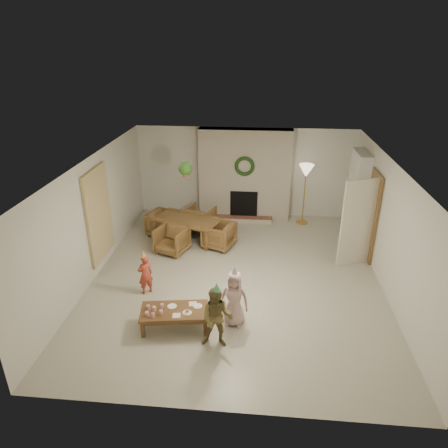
# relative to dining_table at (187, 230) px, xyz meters

# --- Properties ---
(floor) EXTENTS (7.00, 7.00, 0.00)m
(floor) POSITION_rel_dining_table_xyz_m (1.35, -1.65, -0.29)
(floor) COLOR #B7B29E
(floor) RESTS_ON ground
(ceiling) EXTENTS (7.00, 7.00, 0.00)m
(ceiling) POSITION_rel_dining_table_xyz_m (1.35, -1.65, 2.21)
(ceiling) COLOR white
(ceiling) RESTS_ON wall_back
(wall_back) EXTENTS (7.00, 0.00, 7.00)m
(wall_back) POSITION_rel_dining_table_xyz_m (1.35, 1.85, 0.96)
(wall_back) COLOR silver
(wall_back) RESTS_ON floor
(wall_front) EXTENTS (7.00, 0.00, 7.00)m
(wall_front) POSITION_rel_dining_table_xyz_m (1.35, -5.15, 0.96)
(wall_front) COLOR silver
(wall_front) RESTS_ON floor
(wall_left) EXTENTS (0.00, 7.00, 7.00)m
(wall_left) POSITION_rel_dining_table_xyz_m (-1.65, -1.65, 0.96)
(wall_left) COLOR silver
(wall_left) RESTS_ON floor
(wall_right) EXTENTS (0.00, 7.00, 7.00)m
(wall_right) POSITION_rel_dining_table_xyz_m (4.35, -1.65, 0.96)
(wall_right) COLOR silver
(wall_right) RESTS_ON floor
(fireplace_mass) EXTENTS (2.50, 0.40, 2.50)m
(fireplace_mass) POSITION_rel_dining_table_xyz_m (1.35, 1.65, 0.96)
(fireplace_mass) COLOR #502215
(fireplace_mass) RESTS_ON floor
(fireplace_hearth) EXTENTS (1.60, 0.30, 0.12)m
(fireplace_hearth) POSITION_rel_dining_table_xyz_m (1.35, 1.30, -0.23)
(fireplace_hearth) COLOR maroon
(fireplace_hearth) RESTS_ON floor
(fireplace_firebox) EXTENTS (0.75, 0.12, 0.75)m
(fireplace_firebox) POSITION_rel_dining_table_xyz_m (1.35, 1.47, 0.16)
(fireplace_firebox) COLOR black
(fireplace_firebox) RESTS_ON floor
(fireplace_wreath) EXTENTS (0.54, 0.10, 0.54)m
(fireplace_wreath) POSITION_rel_dining_table_xyz_m (1.35, 1.42, 1.26)
(fireplace_wreath) COLOR #1A3B16
(fireplace_wreath) RESTS_ON fireplace_mass
(floor_lamp_base) EXTENTS (0.31, 0.31, 0.03)m
(floor_lamp_base) POSITION_rel_dining_table_xyz_m (2.98, 1.35, -0.27)
(floor_lamp_base) COLOR gold
(floor_lamp_base) RESTS_ON floor
(floor_lamp_post) EXTENTS (0.03, 0.03, 1.49)m
(floor_lamp_post) POSITION_rel_dining_table_xyz_m (2.98, 1.35, 0.49)
(floor_lamp_post) COLOR gold
(floor_lamp_post) RESTS_ON floor
(floor_lamp_shade) EXTENTS (0.40, 0.40, 0.33)m
(floor_lamp_shade) POSITION_rel_dining_table_xyz_m (2.98, 1.35, 1.21)
(floor_lamp_shade) COLOR beige
(floor_lamp_shade) RESTS_ON floor_lamp_post
(bookshelf_carcass) EXTENTS (0.30, 1.00, 2.20)m
(bookshelf_carcass) POSITION_rel_dining_table_xyz_m (4.19, 0.65, 0.81)
(bookshelf_carcass) COLOR white
(bookshelf_carcass) RESTS_ON floor
(bookshelf_shelf_a) EXTENTS (0.30, 0.92, 0.03)m
(bookshelf_shelf_a) POSITION_rel_dining_table_xyz_m (4.17, 0.65, 0.16)
(bookshelf_shelf_a) COLOR white
(bookshelf_shelf_a) RESTS_ON bookshelf_carcass
(bookshelf_shelf_b) EXTENTS (0.30, 0.92, 0.03)m
(bookshelf_shelf_b) POSITION_rel_dining_table_xyz_m (4.17, 0.65, 0.56)
(bookshelf_shelf_b) COLOR white
(bookshelf_shelf_b) RESTS_ON bookshelf_carcass
(bookshelf_shelf_c) EXTENTS (0.30, 0.92, 0.03)m
(bookshelf_shelf_c) POSITION_rel_dining_table_xyz_m (4.17, 0.65, 0.96)
(bookshelf_shelf_c) COLOR white
(bookshelf_shelf_c) RESTS_ON bookshelf_carcass
(bookshelf_shelf_d) EXTENTS (0.30, 0.92, 0.03)m
(bookshelf_shelf_d) POSITION_rel_dining_table_xyz_m (4.17, 0.65, 1.36)
(bookshelf_shelf_d) COLOR white
(bookshelf_shelf_d) RESTS_ON bookshelf_carcass
(books_row_lower) EXTENTS (0.20, 0.40, 0.24)m
(books_row_lower) POSITION_rel_dining_table_xyz_m (4.15, 0.50, 0.30)
(books_row_lower) COLOR maroon
(books_row_lower) RESTS_ON bookshelf_shelf_a
(books_row_mid) EXTENTS (0.20, 0.44, 0.24)m
(books_row_mid) POSITION_rel_dining_table_xyz_m (4.15, 0.70, 0.70)
(books_row_mid) COLOR #296699
(books_row_mid) RESTS_ON bookshelf_shelf_b
(books_row_upper) EXTENTS (0.20, 0.36, 0.22)m
(books_row_upper) POSITION_rel_dining_table_xyz_m (4.15, 0.55, 1.09)
(books_row_upper) COLOR #9E6921
(books_row_upper) RESTS_ON bookshelf_shelf_c
(door_frame) EXTENTS (0.05, 0.86, 2.04)m
(door_frame) POSITION_rel_dining_table_xyz_m (4.31, -0.45, 0.73)
(door_frame) COLOR brown
(door_frame) RESTS_ON floor
(door_leaf) EXTENTS (0.77, 0.32, 2.00)m
(door_leaf) POSITION_rel_dining_table_xyz_m (3.93, -0.83, 0.71)
(door_leaf) COLOR beige
(door_leaf) RESTS_ON floor
(curtain_panel) EXTENTS (0.06, 1.20, 2.00)m
(curtain_panel) POSITION_rel_dining_table_xyz_m (-1.61, -1.45, 0.96)
(curtain_panel) COLOR beige
(curtain_panel) RESTS_ON wall_left
(dining_table) EXTENTS (1.84, 1.41, 0.57)m
(dining_table) POSITION_rel_dining_table_xyz_m (0.00, 0.00, 0.00)
(dining_table) COLOR brown
(dining_table) RESTS_ON floor
(dining_chair_near) EXTENTS (0.87, 0.88, 0.63)m
(dining_chair_near) POSITION_rel_dining_table_xyz_m (-0.25, -0.67, 0.03)
(dining_chair_near) COLOR brown
(dining_chair_near) RESTS_ON floor
(dining_chair_far) EXTENTS (0.87, 0.88, 0.63)m
(dining_chair_far) POSITION_rel_dining_table_xyz_m (0.25, 0.67, 0.03)
(dining_chair_far) COLOR brown
(dining_chair_far) RESTS_ON floor
(dining_chair_left) EXTENTS (0.88, 0.87, 0.63)m
(dining_chair_left) POSITION_rel_dining_table_xyz_m (-0.67, 0.25, 0.03)
(dining_chair_left) COLOR brown
(dining_chair_left) RESTS_ON floor
(dining_chair_right) EXTENTS (0.88, 0.87, 0.63)m
(dining_chair_right) POSITION_rel_dining_table_xyz_m (0.84, -0.31, 0.03)
(dining_chair_right) COLOR brown
(dining_chair_right) RESTS_ON floor
(hanging_plant_cord) EXTENTS (0.01, 0.01, 0.70)m
(hanging_plant_cord) POSITION_rel_dining_table_xyz_m (0.05, -0.15, 1.86)
(hanging_plant_cord) COLOR tan
(hanging_plant_cord) RESTS_ON ceiling
(hanging_plant_pot) EXTENTS (0.16, 0.16, 0.12)m
(hanging_plant_pot) POSITION_rel_dining_table_xyz_m (0.05, -0.15, 1.51)
(hanging_plant_pot) COLOR #9B5432
(hanging_plant_pot) RESTS_ON hanging_plant_cord
(hanging_plant_foliage) EXTENTS (0.32, 0.32, 0.32)m
(hanging_plant_foliage) POSITION_rel_dining_table_xyz_m (0.05, -0.15, 1.63)
(hanging_plant_foliage) COLOR #27521B
(hanging_plant_foliage) RESTS_ON hanging_plant_pot
(coffee_table_top) EXTENTS (1.24, 0.75, 0.05)m
(coffee_table_top) POSITION_rel_dining_table_xyz_m (0.39, -3.42, 0.05)
(coffee_table_top) COLOR brown
(coffee_table_top) RESTS_ON floor
(coffee_table_apron) EXTENTS (1.14, 0.65, 0.07)m
(coffee_table_apron) POSITION_rel_dining_table_xyz_m (0.39, -3.42, -0.02)
(coffee_table_apron) COLOR brown
(coffee_table_apron) RESTS_ON floor
(coffee_leg_fl) EXTENTS (0.07, 0.07, 0.31)m
(coffee_leg_fl) POSITION_rel_dining_table_xyz_m (-0.10, -3.74, -0.13)
(coffee_leg_fl) COLOR brown
(coffee_leg_fl) RESTS_ON floor
(coffee_leg_fr) EXTENTS (0.07, 0.07, 0.31)m
(coffee_leg_fr) POSITION_rel_dining_table_xyz_m (0.95, -3.58, -0.13)
(coffee_leg_fr) COLOR brown
(coffee_leg_fr) RESTS_ON floor
(coffee_leg_bl) EXTENTS (0.07, 0.07, 0.31)m
(coffee_leg_bl) POSITION_rel_dining_table_xyz_m (-0.17, -3.27, -0.13)
(coffee_leg_bl) COLOR brown
(coffee_leg_bl) RESTS_ON floor
(coffee_leg_br) EXTENTS (0.07, 0.07, 0.31)m
(coffee_leg_br) POSITION_rel_dining_table_xyz_m (0.88, -3.11, -0.13)
(coffee_leg_br) COLOR brown
(coffee_leg_br) RESTS_ON floor
(cup_a) EXTENTS (0.07, 0.07, 0.08)m
(cup_a) POSITION_rel_dining_table_xyz_m (-0.04, -3.62, 0.12)
(cup_a) COLOR white
(cup_a) RESTS_ON coffee_table_top
(cup_b) EXTENTS (0.07, 0.07, 0.08)m
(cup_b) POSITION_rel_dining_table_xyz_m (-0.06, -3.45, 0.12)
(cup_b) COLOR white
(cup_b) RESTS_ON coffee_table_top
(cup_c) EXTENTS (0.07, 0.07, 0.08)m
(cup_c) POSITION_rel_dining_table_xyz_m (0.08, -3.65, 0.12)
(cup_c) COLOR white
(cup_c) RESTS_ON coffee_table_top
(cup_d) EXTENTS (0.07, 0.07, 0.08)m
(cup_d) POSITION_rel_dining_table_xyz_m (0.05, -3.47, 0.12)
(cup_d) COLOR white
(cup_d) RESTS_ON coffee_table_top
(cup_e) EXTENTS (0.07, 0.07, 0.08)m
(cup_e) POSITION_rel_dining_table_xyz_m (0.19, -3.56, 0.12)
(cup_e) COLOR white
(cup_e) RESTS_ON coffee_table_top
(cup_f) EXTENTS (0.07, 0.07, 0.08)m
(cup_f) POSITION_rel_dining_table_xyz_m (0.17, -3.38, 0.12)
(cup_f) COLOR white
(cup_f) RESTS_ON coffee_table_top
(plate_a) EXTENTS (0.18, 0.18, 0.01)m
(plate_a) POSITION_rel_dining_table_xyz_m (0.33, -3.32, 0.08)
(plate_a) COLOR white
(plate_a) RESTS_ON coffee_table_top
(plate_b) EXTENTS (0.18, 0.18, 0.01)m
(plate_b) POSITION_rel_dining_table_xyz_m (0.63, -3.48, 0.08)
(plate_b) COLOR white
(plate_b) RESTS_ON coffee_table_top
(plate_c) EXTENTS (0.18, 0.18, 0.01)m
(plate_c) POSITION_rel_dining_table_xyz_m (0.78, -3.28, 0.08)
(plate_c) COLOR white
(plate_c) RESTS_ON coffee_table_top
(food_scoop) EXTENTS (0.07, 0.07, 0.06)m
(food_scoop) POSITION_rel_dining_table_xyz_m (0.63, -3.48, 0.11)
(food_scoop) COLOR tan
(food_scoop) RESTS_ON plate_b
(napkin_left) EXTENTS (0.15, 0.15, 0.01)m
(napkin_left) POSITION_rel_dining_table_xyz_m (0.46, -3.58, 0.08)
(napkin_left) COLOR #FFBBD1
(napkin_left) RESTS_ON coffee_table_top
(napkin_right) EXTENTS (0.15, 0.15, 0.01)m
(napkin_right) POSITION_rel_dining_table_xyz_m (0.68, -3.22, 0.08)
(napkin_right) COLOR #FFBBD1
(napkin_right) RESTS_ON coffee_table_top
(child_red) EXTENTS (0.36, 0.35, 0.84)m
(child_red) POSITION_rel_dining_table_xyz_m (-0.40, -2.42, 0.13)
(child_red) COLOR #B83C27
(child_red) RESTS_ON floor
(party_hat_red) EXTENTS (0.14, 0.14, 0.16)m
(party_hat_red) POSITION_rel_dining_table_xyz_m (-0.40, -2.42, 0.59)
(party_hat_red) COLOR #E6E34C
(party_hat_red) RESTS_ON child_red
(child_plaid) EXTENTS (0.55, 0.43, 1.09)m
(child_plaid) POSITION_rel_dining_table_xyz_m (1.18, -3.82, 0.26)
(child_plaid) COLOR #974C29
(child_plaid) RESTS_ON floor
(party_hat_plaid) EXTENTS (0.17, 0.17, 0.18)m
(party_hat_plaid) POSITION_rel_dining_table_xyz_m (1.18, -3.82, 0.84)
(party_hat_plaid) COLOR #49AB6C
(party_hat_plaid) RESTS_ON child_plaid
(child_pink) EXTENTS (0.55, 0.39, 1.05)m
(child_pink) POSITION_rel_dining_table_xyz_m (1.42, -3.22, 0.24)
(child_pink) COLOR beige
(child_pink) RESTS_ON floor
(party_hat_pink) EXTENTS (0.17, 0.17, 0.19)m
(party_hat_pink) POSITION_rel_dining_table_xyz_m (1.42, -3.22, 0.80)
(party_hat_pink) COLOR silver
(party_hat_pink) RESTS_ON child_pink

